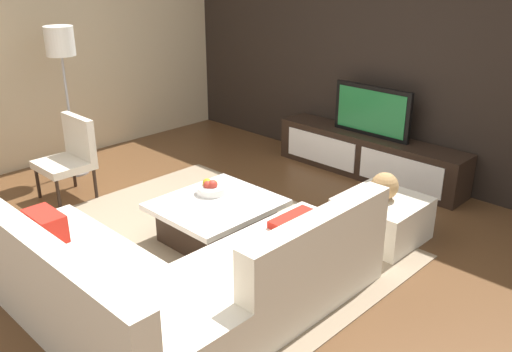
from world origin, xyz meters
TOP-DOWN VIEW (x-y plane):
  - ground_plane at (0.00, 0.00)m, footprint 14.00×14.00m
  - feature_wall_back at (0.00, 2.70)m, footprint 6.40×0.12m
  - side_wall_left at (-3.20, 0.20)m, footprint 0.12×5.20m
  - area_rug at (-0.10, 0.00)m, footprint 3.21×2.45m
  - media_console at (0.00, 2.40)m, footprint 2.36×0.44m
  - television at (0.00, 2.40)m, footprint 0.98×0.06m
  - sectional_couch at (0.50, -0.87)m, footprint 2.27×2.32m
  - coffee_table at (-0.10, 0.10)m, footprint 0.92×1.03m
  - accent_chair_near at (-1.95, -0.31)m, footprint 0.54×0.50m
  - floor_lamp at (-2.55, 0.03)m, footprint 0.32×0.32m
  - ottoman at (0.96, 1.17)m, footprint 0.70×0.70m
  - fruit_bowl at (-0.28, 0.20)m, footprint 0.28×0.28m
  - decorative_ball at (0.96, 1.17)m, footprint 0.25×0.25m

SIDE VIEW (x-z plane):
  - ground_plane at x=0.00m, z-range 0.00..0.00m
  - area_rug at x=-0.10m, z-range 0.00..0.01m
  - ottoman at x=0.96m, z-range 0.00..0.40m
  - coffee_table at x=-0.10m, z-range 0.01..0.39m
  - media_console at x=0.00m, z-range 0.00..0.50m
  - sectional_couch at x=0.50m, z-range -0.12..0.67m
  - fruit_bowl at x=-0.28m, z-range 0.36..0.50m
  - accent_chair_near at x=-1.95m, z-range 0.06..0.93m
  - decorative_ball at x=0.96m, z-range 0.40..0.65m
  - television at x=0.00m, z-range 0.50..1.07m
  - feature_wall_back at x=0.00m, z-range 0.00..2.80m
  - side_wall_left at x=-3.20m, z-range 0.00..2.80m
  - floor_lamp at x=-2.55m, z-range 0.59..2.31m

